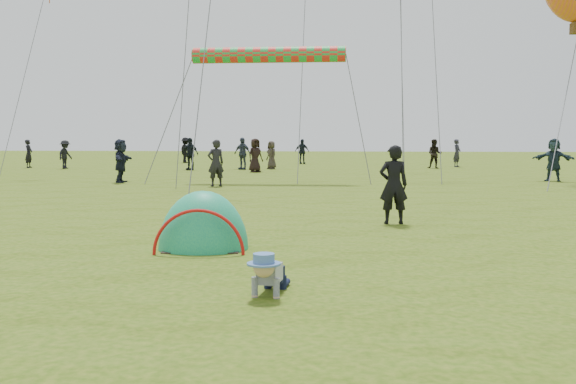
{
  "coord_description": "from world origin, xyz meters",
  "views": [
    {
      "loc": [
        1.07,
        -7.55,
        1.87
      ],
      "look_at": [
        0.16,
        2.3,
        1.0
      ],
      "focal_mm": 40.0,
      "sensor_mm": 36.0,
      "label": 1
    }
  ],
  "objects": [
    {
      "name": "crowd_person_2",
      "position": [
        -1.96,
        35.25,
        0.83
      ],
      "size": [
        1.05,
        0.7,
        1.65
      ],
      "primitive_type": "imported",
      "rotation": [
        0.0,
        0.0,
        0.34
      ],
      "color": "black",
      "rests_on": "ground"
    },
    {
      "name": "crowd_person_5",
      "position": [
        9.54,
        19.75,
        0.88
      ],
      "size": [
        1.7,
        1.17,
        1.77
      ],
      "primitive_type": "imported",
      "rotation": [
        0.0,
        0.0,
        5.84
      ],
      "color": "#1F313B",
      "rests_on": "ground"
    },
    {
      "name": "popup_tent",
      "position": [
        -1.3,
        2.79,
        0.0
      ],
      "size": [
        1.59,
        1.35,
        1.94
      ],
      "primitive_type": "ellipsoid",
      "rotation": [
        0.0,
        0.0,
        0.08
      ],
      "color": "#128371",
      "rests_on": "ground"
    },
    {
      "name": "crawling_toddler",
      "position": [
        0.16,
        -0.2,
        0.27
      ],
      "size": [
        0.59,
        0.77,
        0.54
      ],
      "primitive_type": null,
      "rotation": [
        0.0,
        0.0,
        -0.14
      ],
      "color": "black",
      "rests_on": "ground"
    },
    {
      "name": "crowd_person_14",
      "position": [
        -7.53,
        26.97,
        0.88
      ],
      "size": [
        1.12,
        0.75,
        1.77
      ],
      "primitive_type": "imported",
      "rotation": [
        0.0,
        0.0,
        5.94
      ],
      "color": "black",
      "rests_on": "ground"
    },
    {
      "name": "crowd_person_16",
      "position": [
        -3.67,
        25.27,
        0.87
      ],
      "size": [
        0.99,
        0.99,
        1.73
      ],
      "primitive_type": "imported",
      "rotation": [
        0.0,
        0.0,
        0.79
      ],
      "color": "black",
      "rests_on": "ground"
    },
    {
      "name": "ground",
      "position": [
        0.0,
        0.0,
        0.0
      ],
      "size": [
        140.0,
        140.0,
        0.0
      ],
      "primitive_type": "plane",
      "color": "#274B0A"
    },
    {
      "name": "crowd_person_8",
      "position": [
        -4.76,
        27.76,
        0.89
      ],
      "size": [
        1.13,
        0.85,
        1.78
      ],
      "primitive_type": "imported",
      "rotation": [
        0.0,
        0.0,
        5.83
      ],
      "color": "#323A4B",
      "rests_on": "ground"
    },
    {
      "name": "crowd_person_1",
      "position": [
        6.07,
        29.89,
        0.84
      ],
      "size": [
        0.95,
        0.83,
        1.68
      ],
      "primitive_type": "imported",
      "rotation": [
        0.0,
        0.0,
        6.02
      ],
      "color": "black",
      "rests_on": "ground"
    },
    {
      "name": "crowd_person_11",
      "position": [
        -7.99,
        17.43,
        0.87
      ],
      "size": [
        0.62,
        1.65,
        1.74
      ],
      "primitive_type": "imported",
      "rotation": [
        0.0,
        0.0,
        1.64
      ],
      "color": "black",
      "rests_on": "ground"
    },
    {
      "name": "crowd_person_10",
      "position": [
        -3.2,
        28.47,
        0.79
      ],
      "size": [
        0.87,
        0.92,
        1.58
      ],
      "primitive_type": "imported",
      "rotation": [
        0.0,
        0.0,
        5.38
      ],
      "color": "#383029",
      "rests_on": "ground"
    },
    {
      "name": "rainbow_tube_kite",
      "position": [
        -2.13,
        18.57,
        5.13
      ],
      "size": [
        6.23,
        0.64,
        0.64
      ],
      "primitive_type": "cylinder",
      "rotation": [
        0.0,
        1.57,
        0.0
      ],
      "color": "red"
    },
    {
      "name": "crowd_person_15",
      "position": [
        -10.17,
        36.31,
        0.88
      ],
      "size": [
        1.24,
        1.28,
        1.76
      ],
      "primitive_type": "imported",
      "rotation": [
        0.0,
        0.0,
        2.3
      ],
      "color": "black",
      "rests_on": "ground"
    },
    {
      "name": "crowd_person_0",
      "position": [
        -17.54,
        28.48,
        0.82
      ],
      "size": [
        0.44,
        0.63,
        1.65
      ],
      "primitive_type": "imported",
      "rotation": [
        0.0,
        0.0,
        1.65
      ],
      "color": "black",
      "rests_on": "ground"
    },
    {
      "name": "standing_adult",
      "position": [
        2.05,
        6.13,
        0.84
      ],
      "size": [
        0.65,
        0.47,
        1.67
      ],
      "primitive_type": "imported",
      "rotation": [
        0.0,
        0.0,
        3.25
      ],
      "color": "black",
      "rests_on": "ground"
    },
    {
      "name": "crowd_person_12",
      "position": [
        -3.77,
        15.8,
        0.86
      ],
      "size": [
        0.75,
        0.68,
        1.73
      ],
      "primitive_type": "imported",
      "rotation": [
        0.0,
        0.0,
        3.68
      ],
      "color": "black",
      "rests_on": "ground"
    },
    {
      "name": "crowd_person_3",
      "position": [
        -14.99,
        27.75,
        0.81
      ],
      "size": [
        0.81,
        1.15,
        1.62
      ],
      "primitive_type": "imported",
      "rotation": [
        0.0,
        0.0,
        1.36
      ],
      "color": "black",
      "rests_on": "ground"
    },
    {
      "name": "crowd_person_6",
      "position": [
        7.65,
        31.88,
        0.83
      ],
      "size": [
        0.66,
        0.73,
        1.67
      ],
      "primitive_type": "imported",
      "rotation": [
        0.0,
        0.0,
        1.01
      ],
      "color": "#282631",
      "rests_on": "ground"
    }
  ]
}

